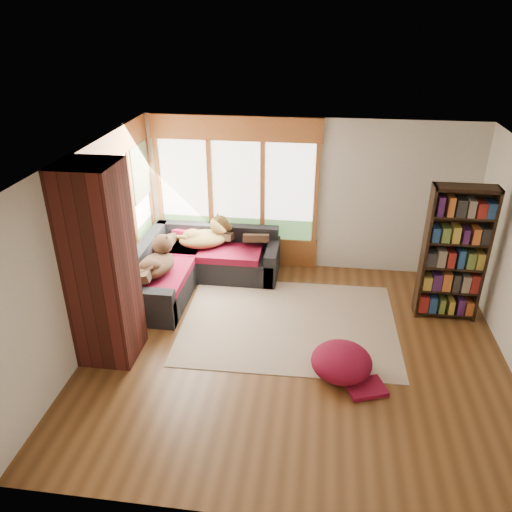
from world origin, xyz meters
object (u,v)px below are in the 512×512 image
(sectional_sofa, at_px, (185,264))
(area_rug, at_px, (289,323))
(brick_chimney, at_px, (101,266))
(dog_brindle, at_px, (157,257))
(dog_tan, at_px, (207,232))
(bookshelf, at_px, (454,254))
(pouf, at_px, (341,361))

(sectional_sofa, bearing_deg, area_rug, -25.13)
(brick_chimney, xyz_separation_m, sectional_sofa, (0.45, 2.05, -1.00))
(area_rug, height_order, dog_brindle, dog_brindle)
(brick_chimney, distance_m, dog_tan, 2.52)
(sectional_sofa, xyz_separation_m, area_rug, (1.82, -1.05, -0.30))
(sectional_sofa, height_order, dog_brindle, dog_brindle)
(sectional_sofa, distance_m, bookshelf, 4.19)
(sectional_sofa, relative_size, pouf, 2.89)
(pouf, relative_size, dog_tan, 0.81)
(pouf, bearing_deg, dog_brindle, 152.76)
(bookshelf, xyz_separation_m, dog_tan, (-3.76, 0.81, -0.24))
(brick_chimney, distance_m, pouf, 3.19)
(sectional_sofa, bearing_deg, brick_chimney, -97.39)
(sectional_sofa, bearing_deg, dog_tan, 45.42)
(brick_chimney, bearing_deg, bookshelf, 18.59)
(bookshelf, relative_size, dog_brindle, 2.33)
(area_rug, height_order, pouf, pouf)
(dog_tan, bearing_deg, bookshelf, -32.13)
(dog_tan, distance_m, dog_brindle, 1.12)
(sectional_sofa, height_order, pouf, sectional_sofa)
(bookshelf, xyz_separation_m, pouf, (-1.54, -1.59, -0.79))
(dog_brindle, bearing_deg, dog_tan, -22.29)
(brick_chimney, bearing_deg, dog_tan, 71.53)
(dog_tan, bearing_deg, sectional_sofa, -159.53)
(dog_brindle, bearing_deg, bookshelf, -80.53)
(brick_chimney, relative_size, pouf, 3.42)
(bookshelf, relative_size, pouf, 2.65)
(dog_tan, relative_size, dog_brindle, 1.09)
(area_rug, relative_size, pouf, 4.06)
(pouf, height_order, dog_brindle, dog_brindle)
(bookshelf, height_order, dog_brindle, bookshelf)
(sectional_sofa, xyz_separation_m, pouf, (2.55, -2.11, -0.09))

